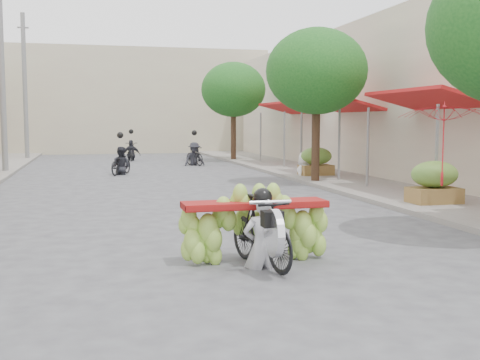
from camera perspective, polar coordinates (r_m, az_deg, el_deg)
The scene contains 15 objects.
ground at distance 5.91m, azimuth 7.29°, elevation -15.58°, with size 120.00×120.00×0.00m, color #55555A.
sidewalk_right at distance 22.15m, azimuth 10.07°, elevation 0.14°, with size 4.00×60.00×0.12m, color gray.
far_building at distance 43.19m, azimuth -11.44°, elevation 7.29°, with size 20.00×6.00×7.00m, color #BBB194.
utility_pole_far at distance 26.41m, azimuth -21.65°, elevation 9.32°, with size 0.60×0.24×8.00m.
utility_pole_back at distance 35.34m, azimuth -19.72°, elevation 8.34°, with size 0.60×0.24×8.00m.
street_tree_mid at distance 20.58m, azimuth 7.27°, elevation 10.15°, with size 3.40×3.40×5.25m.
street_tree_far at distance 32.04m, azimuth -0.63°, elevation 8.55°, with size 3.40×3.40×5.25m.
produce_crate_mid at distance 15.55m, azimuth 17.96°, elevation 0.09°, with size 1.20×0.88×1.16m.
produce_crate_far at distance 22.71m, azimuth 7.22°, elevation 1.97°, with size 1.20×0.88×1.16m.
banana_motorbike at distance 8.91m, azimuth 1.78°, elevation -3.87°, with size 2.20×1.91×1.94m.
market_umbrella at distance 14.84m, azimuth 19.01°, elevation 7.07°, with size 2.90×2.90×1.98m.
pedestrian at distance 22.62m, azimuth 6.15°, elevation 2.64°, with size 0.96×0.94×1.72m.
bg_motorbike_a at distance 24.48m, azimuth -11.26°, elevation 2.22°, with size 1.28×1.75×1.95m.
bg_motorbike_b at distance 29.04m, azimuth -4.35°, elevation 3.07°, with size 1.18×1.65×1.95m.
bg_motorbike_c at distance 33.10m, azimuth -10.26°, elevation 3.16°, with size 1.01×1.75×1.95m.
Camera 1 is at (-2.03, -5.12, 2.13)m, focal length 45.00 mm.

